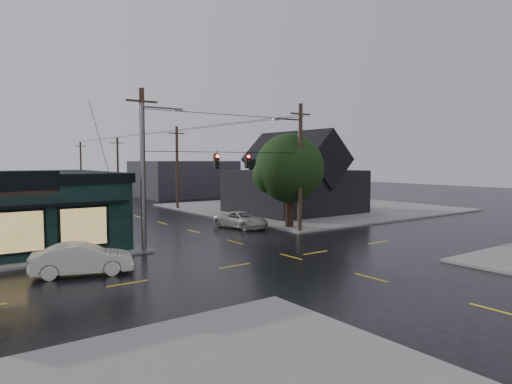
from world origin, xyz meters
TOP-DOWN VIEW (x-y plane):
  - ground_plane at (0.00, 0.00)m, footprint 160.00×160.00m
  - sidewalk_ne at (20.00, 20.00)m, footprint 28.00×28.00m
  - ne_building at (15.00, 17.00)m, footprint 12.60×11.60m
  - corner_tree at (7.27, 8.69)m, footprint 5.80×5.80m
  - utility_pole_nw at (-6.50, 6.50)m, footprint 2.00×0.32m
  - utility_pole_ne at (6.50, 6.50)m, footprint 2.00×0.32m
  - utility_pole_far_a at (6.50, 28.00)m, footprint 2.00×0.32m
  - utility_pole_far_b at (6.50, 48.00)m, footprint 2.00×0.32m
  - utility_pole_far_c at (6.50, 68.00)m, footprint 2.00×0.32m
  - span_signal_assembly at (0.10, 6.50)m, footprint 13.00×0.48m
  - streetlight_nw at (-6.80, 5.80)m, footprint 5.40×0.30m
  - streetlight_ne at (7.00, 7.20)m, footprint 5.40×0.30m
  - bg_building_east at (16.00, 45.00)m, footprint 14.00×12.00m
  - sedan_cream at (-11.22, 2.90)m, footprint 5.15×3.04m
  - suv_silver at (4.12, 11.24)m, footprint 3.21×5.34m

SIDE VIEW (x-z plane):
  - ground_plane at x=0.00m, z-range 0.00..0.00m
  - utility_pole_nw at x=-6.50m, z-range -5.08..5.08m
  - utility_pole_ne at x=6.50m, z-range -5.08..5.08m
  - utility_pole_far_a at x=6.50m, z-range -4.83..4.83m
  - utility_pole_far_b at x=6.50m, z-range -4.58..4.58m
  - utility_pole_far_c at x=6.50m, z-range -4.58..4.58m
  - streetlight_nw at x=-6.80m, z-range -4.58..4.58m
  - streetlight_ne at x=7.00m, z-range -4.58..4.58m
  - sidewalk_ne at x=20.00m, z-range 0.00..0.15m
  - suv_silver at x=4.12m, z-range 0.00..1.39m
  - sedan_cream at x=-11.22m, z-range 0.00..1.60m
  - bg_building_east at x=16.00m, z-range 0.00..5.60m
  - ne_building at x=15.00m, z-range 0.09..8.85m
  - corner_tree at x=7.27m, z-range 1.14..8.97m
  - span_signal_assembly at x=0.10m, z-range 5.08..6.31m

